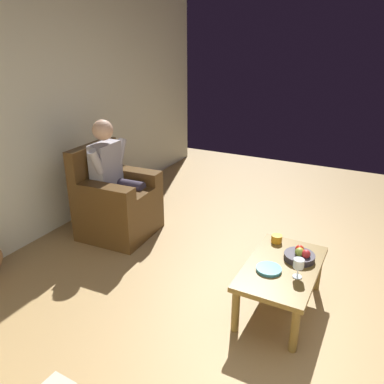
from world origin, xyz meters
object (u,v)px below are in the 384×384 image
object	(u,v)px
person_seated	(115,175)
coffee_table	(282,272)
decorative_dish	(269,269)
candle_jar	(277,239)
wine_glass_near	(299,265)
armchair	(116,203)
fruit_bowl	(300,255)

from	to	relation	value
person_seated	coffee_table	distance (m)	2.02
decorative_dish	candle_jar	world-z (taller)	candle_jar
candle_jar	wine_glass_near	bearing A→B (deg)	32.22
decorative_dish	armchair	bearing A→B (deg)	-106.83
armchair	wine_glass_near	distance (m)	2.17
person_seated	armchair	bearing A→B (deg)	-90.00
armchair	wine_glass_near	size ratio (longest dim) A/B	6.60
decorative_dish	candle_jar	bearing A→B (deg)	-171.68
wine_glass_near	fruit_bowl	xyz separation A→B (m)	(-0.25, -0.04, -0.06)
fruit_bowl	candle_jar	world-z (taller)	fruit_bowl
armchair	decorative_dish	distance (m)	1.97
fruit_bowl	armchair	bearing A→B (deg)	-98.49
armchair	person_seated	xyz separation A→B (m)	(-0.00, 0.02, 0.34)
armchair	coffee_table	xyz separation A→B (m)	(0.46, 1.96, -0.02)
decorative_dish	fruit_bowl	bearing A→B (deg)	146.52
armchair	candle_jar	bearing A→B (deg)	83.54
person_seated	candle_jar	world-z (taller)	person_seated
armchair	coffee_table	world-z (taller)	armchair
coffee_table	wine_glass_near	xyz separation A→B (m)	(0.10, 0.14, 0.17)
person_seated	candle_jar	distance (m)	1.82
wine_glass_near	person_seated	bearing A→B (deg)	-105.03
armchair	wine_glass_near	bearing A→B (deg)	72.30
armchair	coffee_table	bearing A→B (deg)	74.01
person_seated	fruit_bowl	world-z (taller)	person_seated
fruit_bowl	decorative_dish	size ratio (longest dim) A/B	1.25
coffee_table	decorative_dish	distance (m)	0.15
fruit_bowl	person_seated	bearing A→B (deg)	-98.61
person_seated	decorative_dish	distance (m)	1.97
wine_glass_near	decorative_dish	distance (m)	0.23
wine_glass_near	decorative_dish	xyz separation A→B (m)	(0.01, -0.21, -0.09)
armchair	fruit_bowl	bearing A→B (deg)	78.66
decorative_dish	person_seated	bearing A→B (deg)	-107.06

